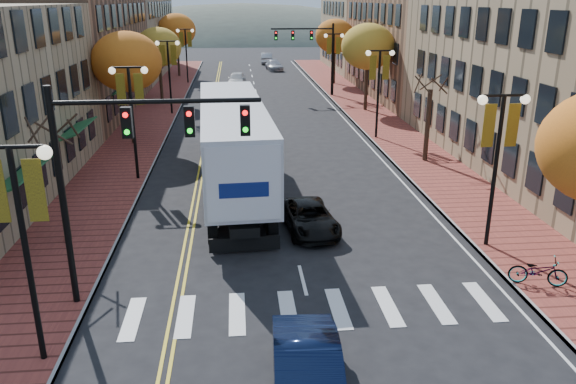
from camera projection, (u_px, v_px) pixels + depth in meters
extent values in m
plane|color=black|center=(319.00, 347.00, 15.82)|extent=(200.00, 200.00, 0.00)
cube|color=brown|center=(152.00, 118.00, 45.57)|extent=(4.00, 85.00, 0.15)
cube|color=brown|center=(369.00, 114.00, 47.15)|extent=(4.00, 85.00, 0.15)
cube|color=brown|center=(54.00, 46.00, 46.37)|extent=(12.00, 24.00, 11.00)
cube|color=#9E8966|center=(115.00, 36.00, 70.13)|extent=(12.00, 26.00, 9.50)
cube|color=brown|center=(444.00, 44.00, 55.31)|extent=(15.00, 24.00, 10.00)
cube|color=#9E8966|center=(387.00, 27.00, 75.83)|extent=(15.00, 20.00, 11.00)
cylinder|color=#382619|center=(62.00, 190.00, 21.81)|extent=(0.28, 0.28, 4.20)
cylinder|color=#382619|center=(131.00, 106.00, 36.74)|extent=(0.28, 0.28, 4.90)
ellipsoid|color=orange|center=(127.00, 62.00, 35.81)|extent=(4.48, 4.48, 3.81)
cylinder|color=#382619|center=(161.00, 76.00, 51.85)|extent=(0.28, 0.28, 4.55)
ellipsoid|color=gold|center=(158.00, 47.00, 50.98)|extent=(4.16, 4.16, 3.54)
cylinder|color=#382619|center=(178.00, 55.00, 68.70)|extent=(0.28, 0.28, 5.04)
ellipsoid|color=orange|center=(177.00, 30.00, 67.73)|extent=(4.61, 4.61, 3.92)
cylinder|color=#382619|center=(427.00, 125.00, 32.80)|extent=(0.28, 0.28, 4.20)
cylinder|color=#382619|center=(366.00, 81.00, 47.73)|extent=(0.28, 0.28, 4.90)
ellipsoid|color=gold|center=(368.00, 46.00, 46.80)|extent=(4.48, 4.48, 3.81)
cylinder|color=#382619|center=(334.00, 62.00, 62.81)|extent=(0.28, 0.28, 4.76)
ellipsoid|color=orange|center=(335.00, 36.00, 61.89)|extent=(4.35, 4.35, 3.70)
cylinder|color=black|center=(28.00, 262.00, 14.17)|extent=(0.16, 0.16, 6.00)
cylinder|color=black|center=(9.00, 147.00, 13.19)|extent=(1.60, 0.10, 0.10)
sphere|color=#FFF2CC|center=(45.00, 152.00, 13.31)|extent=(0.36, 0.36, 0.36)
cube|color=gold|center=(35.00, 191.00, 13.59)|extent=(0.45, 0.03, 1.60)
cylinder|color=black|center=(133.00, 126.00, 29.22)|extent=(0.16, 0.16, 6.00)
cylinder|color=black|center=(128.00, 67.00, 28.24)|extent=(1.60, 0.10, 0.10)
sphere|color=#FFF2CC|center=(112.00, 71.00, 28.22)|extent=(0.36, 0.36, 0.36)
sphere|color=#FFF2CC|center=(144.00, 70.00, 28.36)|extent=(0.36, 0.36, 0.36)
cube|color=gold|center=(121.00, 89.00, 28.56)|extent=(0.45, 0.03, 1.60)
cube|color=gold|center=(139.00, 89.00, 28.64)|extent=(0.45, 0.03, 1.60)
cylinder|color=black|center=(170.00, 79.00, 46.15)|extent=(0.16, 0.16, 6.00)
cylinder|color=black|center=(167.00, 41.00, 45.17)|extent=(1.60, 0.10, 0.10)
sphere|color=#FFF2CC|center=(157.00, 43.00, 45.14)|extent=(0.36, 0.36, 0.36)
sphere|color=#FFF2CC|center=(177.00, 43.00, 45.29)|extent=(0.36, 0.36, 0.36)
cube|color=gold|center=(162.00, 55.00, 45.49)|extent=(0.45, 0.03, 1.60)
cube|color=gold|center=(174.00, 55.00, 45.57)|extent=(0.45, 0.03, 1.60)
cylinder|color=black|center=(187.00, 57.00, 63.08)|extent=(0.16, 0.16, 6.00)
cylinder|color=black|center=(185.00, 29.00, 62.10)|extent=(1.60, 0.10, 0.10)
sphere|color=#FFF2CC|center=(178.00, 31.00, 62.07)|extent=(0.36, 0.36, 0.36)
sphere|color=#FFF2CC|center=(192.00, 31.00, 62.21)|extent=(0.36, 0.36, 0.36)
cube|color=gold|center=(181.00, 40.00, 62.42)|extent=(0.45, 0.03, 1.60)
cube|color=gold|center=(190.00, 39.00, 62.50)|extent=(0.45, 0.03, 1.60)
cylinder|color=black|center=(495.00, 175.00, 21.14)|extent=(0.16, 0.16, 6.00)
cylinder|color=black|center=(505.00, 95.00, 20.15)|extent=(1.60, 0.10, 0.10)
sphere|color=#FFF2CC|center=(483.00, 100.00, 20.13)|extent=(0.36, 0.36, 0.36)
sphere|color=#FFF2CC|center=(525.00, 99.00, 20.27)|extent=(0.36, 0.36, 0.36)
cube|color=gold|center=(489.00, 126.00, 20.47)|extent=(0.45, 0.03, 1.60)
cube|color=gold|center=(513.00, 125.00, 20.55)|extent=(0.45, 0.03, 1.60)
cylinder|color=black|center=(378.00, 96.00, 38.07)|extent=(0.16, 0.16, 6.00)
cylinder|color=black|center=(380.00, 51.00, 37.08)|extent=(1.60, 0.10, 0.10)
sphere|color=#FFF2CC|center=(368.00, 53.00, 37.06)|extent=(0.36, 0.36, 0.36)
sphere|color=#FFF2CC|center=(392.00, 53.00, 37.20)|extent=(0.36, 0.36, 0.36)
cube|color=gold|center=(373.00, 68.00, 37.40)|extent=(0.45, 0.03, 1.60)
cube|color=gold|center=(386.00, 67.00, 37.48)|extent=(0.45, 0.03, 1.60)
cylinder|color=black|center=(333.00, 66.00, 54.99)|extent=(0.16, 0.16, 6.00)
cylinder|color=black|center=(334.00, 34.00, 54.01)|extent=(1.60, 0.10, 0.10)
sphere|color=#FFF2CC|center=(326.00, 36.00, 53.99)|extent=(0.36, 0.36, 0.36)
sphere|color=#FFF2CC|center=(342.00, 36.00, 54.13)|extent=(0.36, 0.36, 0.36)
cube|color=gold|center=(329.00, 46.00, 54.33)|extent=(0.45, 0.03, 1.60)
cube|color=gold|center=(338.00, 46.00, 54.41)|extent=(0.45, 0.03, 1.60)
cylinder|color=black|center=(63.00, 203.00, 16.84)|extent=(0.20, 0.20, 7.00)
cylinder|color=black|center=(157.00, 101.00, 16.12)|extent=(6.00, 0.14, 0.14)
cube|color=black|center=(127.00, 123.00, 16.24)|extent=(0.30, 0.25, 0.90)
sphere|color=#FF0C0C|center=(125.00, 115.00, 16.02)|extent=(0.16, 0.16, 0.16)
cube|color=black|center=(190.00, 121.00, 16.39)|extent=(0.30, 0.25, 0.90)
sphere|color=#FF0C0C|center=(189.00, 114.00, 16.18)|extent=(0.16, 0.16, 0.16)
cube|color=black|center=(245.00, 120.00, 16.54)|extent=(0.30, 0.25, 0.90)
sphere|color=#FF0C0C|center=(245.00, 113.00, 16.32)|extent=(0.16, 0.16, 0.16)
cylinder|color=black|center=(332.00, 60.00, 54.82)|extent=(0.20, 0.20, 7.00)
cylinder|color=black|center=(302.00, 29.00, 53.57)|extent=(6.00, 0.14, 0.14)
cube|color=black|center=(311.00, 35.00, 53.85)|extent=(0.30, 0.25, 0.90)
sphere|color=#FF0C0C|center=(312.00, 33.00, 53.64)|extent=(0.16, 0.16, 0.16)
cube|color=black|center=(293.00, 35.00, 53.69)|extent=(0.30, 0.25, 0.90)
sphere|color=#FF0C0C|center=(293.00, 33.00, 53.48)|extent=(0.16, 0.16, 0.16)
cube|color=black|center=(276.00, 35.00, 53.55)|extent=(0.30, 0.25, 0.90)
sphere|color=#FF0C0C|center=(276.00, 33.00, 53.33)|extent=(0.16, 0.16, 0.16)
cube|color=black|center=(234.00, 175.00, 27.87)|extent=(1.90, 14.80, 0.40)
cube|color=silver|center=(233.00, 136.00, 27.22)|extent=(3.72, 14.89, 3.18)
cube|color=black|center=(226.00, 120.00, 36.06)|extent=(3.01, 3.55, 2.84)
cylinder|color=black|center=(213.00, 230.00, 22.32)|extent=(0.46, 1.15, 1.14)
cylinder|color=black|center=(272.00, 227.00, 22.65)|extent=(0.46, 1.15, 1.14)
cylinder|color=black|center=(212.00, 218.00, 23.59)|extent=(0.46, 1.15, 1.14)
cylinder|color=black|center=(268.00, 215.00, 23.92)|extent=(0.46, 1.15, 1.14)
cylinder|color=black|center=(208.00, 146.00, 35.06)|extent=(0.46, 1.15, 1.14)
cylinder|color=black|center=(247.00, 144.00, 35.38)|extent=(0.46, 1.15, 1.14)
cylinder|color=black|center=(208.00, 136.00, 37.39)|extent=(0.46, 1.15, 1.14)
cylinder|color=black|center=(244.00, 135.00, 37.72)|extent=(0.46, 1.15, 1.14)
imported|color=black|center=(308.00, 377.00, 13.37)|extent=(1.83, 4.72, 1.53)
imported|color=black|center=(309.00, 217.00, 23.54)|extent=(2.40, 4.44, 1.18)
imported|color=silver|center=(237.00, 79.00, 62.34)|extent=(2.23, 4.57, 1.50)
imported|color=#A8A8AF|center=(274.00, 65.00, 75.66)|extent=(2.42, 4.82, 1.34)
imported|color=#B8BAC1|center=(267.00, 58.00, 83.45)|extent=(1.77, 4.76, 1.55)
imported|color=gray|center=(538.00, 271.00, 18.81)|extent=(2.00, 1.22, 0.99)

